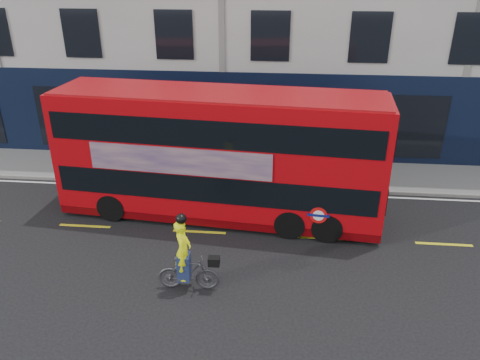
# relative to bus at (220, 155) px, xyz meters

# --- Properties ---
(ground) EXTENTS (120.00, 120.00, 0.00)m
(ground) POSITION_rel_bus_xyz_m (-0.56, -2.82, -2.29)
(ground) COLOR black
(ground) RESTS_ON ground
(pavement) EXTENTS (60.00, 3.00, 0.12)m
(pavement) POSITION_rel_bus_xyz_m (-0.56, 3.68, -2.23)
(pavement) COLOR slate
(pavement) RESTS_ON ground
(kerb) EXTENTS (60.00, 0.12, 0.13)m
(kerb) POSITION_rel_bus_xyz_m (-0.56, 2.18, -2.23)
(kerb) COLOR gray
(kerb) RESTS_ON ground
(road_edge_line) EXTENTS (58.00, 0.10, 0.01)m
(road_edge_line) POSITION_rel_bus_xyz_m (-0.56, 1.88, -2.29)
(road_edge_line) COLOR silver
(road_edge_line) RESTS_ON ground
(lane_dashes) EXTENTS (58.00, 0.12, 0.01)m
(lane_dashes) POSITION_rel_bus_xyz_m (-0.56, -1.32, -2.29)
(lane_dashes) COLOR yellow
(lane_dashes) RESTS_ON ground
(bus) EXTENTS (11.27, 3.50, 4.47)m
(bus) POSITION_rel_bus_xyz_m (0.00, 0.00, 0.00)
(bus) COLOR #AC060C
(bus) RESTS_ON ground
(cyclist) EXTENTS (1.73, 0.65, 2.37)m
(cyclist) POSITION_rel_bus_xyz_m (-0.36, -4.30, -1.49)
(cyclist) COLOR #414346
(cyclist) RESTS_ON ground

